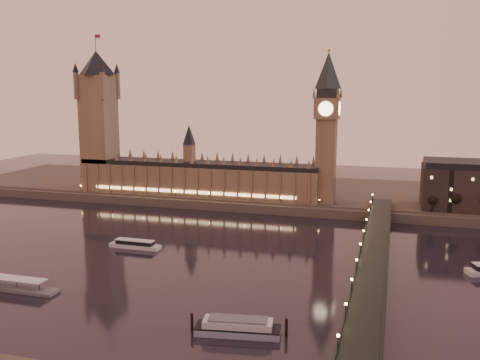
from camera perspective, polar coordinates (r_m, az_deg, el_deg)
The scene contains 11 objects.
ground at distance 275.50m, azimuth -5.71°, elevation -8.11°, with size 700.00×700.00×0.00m, color black.
far_embankment at distance 421.48m, azimuth 6.55°, elevation -1.42°, with size 560.00×130.00×6.00m, color #423D35.
palace_of_westminster at distance 394.53m, azimuth -4.59°, elevation 0.61°, with size 180.00×26.62×52.00m.
victoria_tower at distance 425.13m, azimuth -14.86°, elevation 6.95°, with size 31.68×31.68×118.00m.
big_ben at distance 367.06m, azimuth 9.26°, elevation 6.46°, with size 17.68×17.68×104.00m.
westminster_bridge at distance 255.31m, azimuth 13.93°, elevation -8.52°, with size 13.20×260.00×15.30m.
bare_tree_0 at distance 359.18m, azimuth 19.60°, elevation -1.95°, with size 5.89×5.89×11.97m.
bare_tree_1 at distance 360.49m, azimuth 22.07°, elevation -2.06°, with size 5.89×5.89×11.97m.
cruise_boat_a at distance 292.96m, azimuth -11.15°, elevation -6.75°, with size 28.18×6.41×4.50m.
moored_barge at distance 192.10m, azimuth -0.24°, elevation -15.41°, with size 33.88×12.65×6.28m.
pontoon_pier at distance 252.15m, azimuth -23.51°, elevation -10.30°, with size 46.17×7.69×12.31m.
Camera 1 is at (99.37, -242.68, 84.45)m, focal length 40.00 mm.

